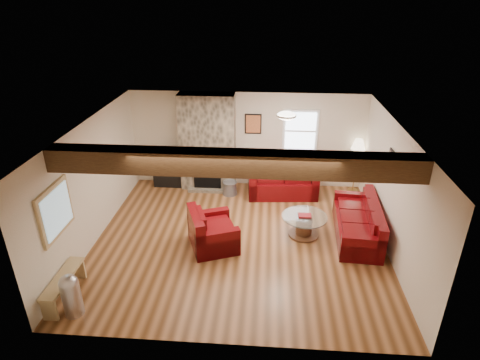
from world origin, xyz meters
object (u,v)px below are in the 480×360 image
Objects in this scene: tv_cabinet at (175,176)px; loveseat at (282,177)px; coffee_table at (304,226)px; television at (173,158)px; armchair_red at (213,229)px; sofa_three at (357,220)px; floor_lamp at (358,147)px.

loveseat is at bearing -5.98° from tv_cabinet.
loveseat is at bearing 102.60° from coffee_table.
loveseat is 2.11× the size of television.
coffee_table is 1.17× the size of television.
armchair_red is 1.96m from coffee_table.
floor_lamp is (0.32, 2.16, 0.83)m from sofa_three.
tv_cabinet is at bearing -112.35° from sofa_three.
tv_cabinet is (-1.41, 2.75, -0.14)m from armchair_red.
armchair_red is at bearing -164.39° from coffee_table.
sofa_three is 4.92m from tv_cabinet.
television is (0.00, 0.00, 0.50)m from tv_cabinet.
coffee_table is 3.98m from tv_cabinet.
loveseat reaches higher than coffee_table.
loveseat is 1.62× the size of tv_cabinet.
tv_cabinet is at bearing 179.93° from floor_lamp.
floor_lamp is (3.32, 2.75, 0.81)m from armchair_red.
coffee_table is at bearing -34.04° from tv_cabinet.
television is (-1.41, 2.75, 0.36)m from armchair_red.
tv_cabinet is (-3.30, 2.23, 0.03)m from coffee_table.
loveseat is 1.72× the size of armchair_red.
floor_lamp is at bearing -0.07° from television.
sofa_three is 3.05m from armchair_red.
sofa_three is 2.34m from floor_lamp.
armchair_red is at bearing -75.14° from sofa_three.
armchair_red is at bearing -140.36° from floor_lamp.
sofa_three is 1.89× the size of tv_cabinet.
armchair_red is (-1.45, -2.45, -0.05)m from loveseat.
armchair_red is at bearing -125.18° from loveseat.
sofa_three is 2.00× the size of armchair_red.
television reaches higher than tv_cabinet.
loveseat is at bearing -171.02° from floor_lamp.
television is (-4.41, 2.17, 0.38)m from sofa_three.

